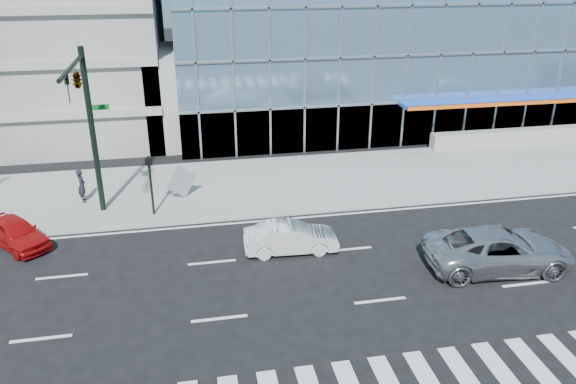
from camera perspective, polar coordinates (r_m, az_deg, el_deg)
The scene contains 11 objects.
ground at distance 24.86m, azimuth 6.26°, elevation -5.80°, with size 160.00×160.00×0.00m, color black.
sidewalk at distance 31.80m, azimuth 2.15°, elevation 1.18°, with size 120.00×8.00×0.15m, color gray.
theatre_building at distance 51.29m, azimuth 13.68°, elevation 17.59°, with size 42.00×26.00×15.00m, color #739BC1.
ramp_block at distance 39.75m, azimuth -9.67°, elevation 9.82°, with size 6.00×8.00×6.00m, color gray.
traffic_signal at distance 26.29m, azimuth -20.19°, elevation 8.98°, with size 1.14×5.74×8.00m.
ped_signal_post at distance 27.54m, azimuth -13.83°, elevation 1.54°, with size 0.30×0.33×3.00m.
silver_suv at distance 24.53m, azimuth 20.62°, elevation -5.48°, with size 2.78×6.03×1.68m, color silver.
white_sedan at distance 24.25m, azimuth 0.28°, elevation -4.65°, with size 1.41×4.03×1.33m, color silver.
red_sedan at distance 27.47m, azimuth -25.99°, elevation -3.71°, with size 1.54×3.83×1.30m, color #B00D0E.
pedestrian at distance 30.47m, azimuth -20.22°, elevation 0.61°, with size 0.64×0.42×1.75m, color black.
tilted_panel at distance 29.53m, azimuth -10.75°, elevation 1.05°, with size 1.30×0.06×1.30m, color #959595.
Camera 1 is at (-6.71, -20.70, 12.01)m, focal length 35.00 mm.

